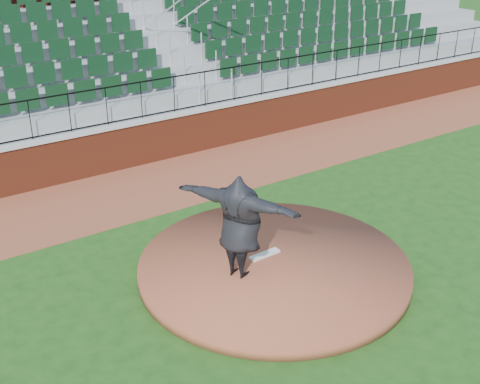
# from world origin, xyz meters

# --- Properties ---
(ground) EXTENTS (90.00, 90.00, 0.00)m
(ground) POSITION_xyz_m (0.00, 0.00, 0.00)
(ground) COLOR #1C4814
(ground) RESTS_ON ground
(warning_track) EXTENTS (34.00, 3.20, 0.01)m
(warning_track) POSITION_xyz_m (0.00, 5.40, 0.01)
(warning_track) COLOR brown
(warning_track) RESTS_ON ground
(field_wall) EXTENTS (34.00, 0.35, 1.20)m
(field_wall) POSITION_xyz_m (0.00, 7.00, 0.60)
(field_wall) COLOR maroon
(field_wall) RESTS_ON ground
(wall_cap) EXTENTS (34.00, 0.45, 0.10)m
(wall_cap) POSITION_xyz_m (0.00, 7.00, 1.25)
(wall_cap) COLOR #B7B7B7
(wall_cap) RESTS_ON field_wall
(wall_railing) EXTENTS (34.00, 0.05, 1.00)m
(wall_railing) POSITION_xyz_m (0.00, 7.00, 1.80)
(wall_railing) COLOR black
(wall_railing) RESTS_ON wall_cap
(seating_stands) EXTENTS (34.00, 5.10, 4.60)m
(seating_stands) POSITION_xyz_m (0.00, 9.72, 2.30)
(seating_stands) COLOR gray
(seating_stands) RESTS_ON ground
(concourse_wall) EXTENTS (34.00, 0.50, 5.50)m
(concourse_wall) POSITION_xyz_m (0.00, 12.52, 2.75)
(concourse_wall) COLOR maroon
(concourse_wall) RESTS_ON ground
(pitchers_mound) EXTENTS (5.35, 5.35, 0.25)m
(pitchers_mound) POSITION_xyz_m (-0.01, 0.29, 0.12)
(pitchers_mound) COLOR brown
(pitchers_mound) RESTS_ON ground
(pitching_rubber) EXTENTS (0.68, 0.19, 0.04)m
(pitching_rubber) POSITION_xyz_m (-0.02, 0.59, 0.27)
(pitching_rubber) COLOR silver
(pitching_rubber) RESTS_ON pitchers_mound
(pitcher) EXTENTS (1.70, 2.56, 2.04)m
(pitcher) POSITION_xyz_m (-0.81, 0.31, 1.27)
(pitcher) COLOR black
(pitcher) RESTS_ON pitchers_mound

